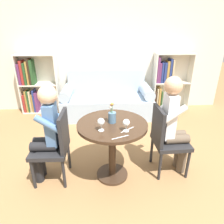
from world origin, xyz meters
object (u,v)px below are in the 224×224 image
couch (107,101)px  flower_vase (112,116)px  person_left (46,132)px  bookshelf_left (34,85)px  person_right (174,124)px  wine_glass_left (101,122)px  chair_left (55,144)px  bookshelf_right (167,81)px  wine_glass_right (126,123)px  chair_right (166,138)px

couch → flower_vase: bearing=-90.1°
couch → person_left: person_left is taller
bookshelf_left → person_right: size_ratio=0.98×
bookshelf_left → wine_glass_left: bearing=-58.9°
couch → flower_vase: 1.98m
chair_left → person_left: person_left is taller
couch → person_left: size_ratio=1.52×
person_right → flower_vase: (-0.77, -0.05, 0.16)m
couch → person_left: 2.10m
bookshelf_right → flower_vase: size_ratio=4.82×
person_right → bookshelf_right: bearing=-17.7°
wine_glass_left → wine_glass_right: bearing=-5.8°
bookshelf_left → person_left: size_ratio=1.03×
couch → chair_left: bearing=-109.4°
person_left → wine_glass_right: bearing=79.4°
couch → wine_glass_left: couch is taller
flower_vase → wine_glass_left: bearing=-124.1°
person_right → couch: bearing=19.9°
chair_right → person_right: (0.09, 0.01, 0.19)m
wine_glass_left → person_left: bearing=165.3°
couch → bookshelf_right: 1.40m
couch → bookshelf_right: bearing=11.2°
chair_left → bookshelf_right: bearing=138.9°
wine_glass_right → flower_vase: 0.25m
bookshelf_right → person_left: (-2.10, -2.19, 0.00)m
wine_glass_left → flower_vase: flower_vase is taller
chair_right → couch: bearing=17.5°
chair_right → wine_glass_left: bearing=103.4°
person_right → wine_glass_left: 0.94m
bookshelf_left → flower_vase: size_ratio=4.82×
chair_right → person_left: person_left is taller
person_right → wine_glass_right: size_ratio=9.28×
couch → flower_vase: (-0.00, -1.90, 0.53)m
bookshelf_left → bookshelf_right: bearing=0.0°
wine_glass_right → couch: bearing=93.7°
flower_vase → bookshelf_left: bearing=125.5°
chair_left → person_right: 1.46m
bookshelf_left → chair_left: 2.36m
chair_right → wine_glass_right: size_ratio=6.54×
bookshelf_right → wine_glass_right: bookshelf_right is taller
chair_right → wine_glass_right: 0.70m
chair_right → bookshelf_left: bearing=43.9°
bookshelf_right → wine_glass_right: bearing=-116.7°
chair_right → flower_vase: bearing=91.5°
bookshelf_left → flower_vase: 2.67m
bookshelf_right → wine_glass_right: (-1.20, -2.38, 0.20)m
chair_right → bookshelf_right: bearing=-19.8°
chair_left → person_left: size_ratio=0.74×
person_left → flower_vase: person_left is taller
bookshelf_left → chair_right: 3.08m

